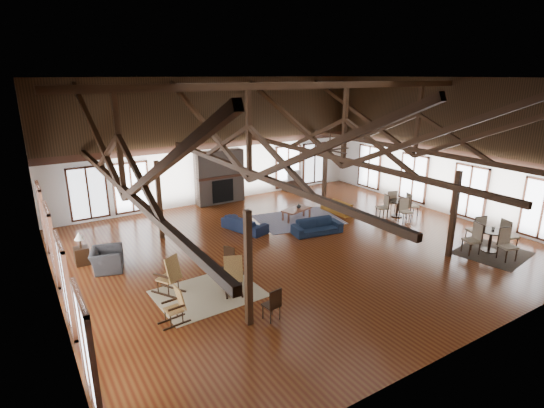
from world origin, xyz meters
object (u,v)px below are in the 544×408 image
coffee_table (296,210)px  cafe_table_near (491,237)px  sofa_navy_left (245,224)px  tv_console (292,185)px  armchair (107,259)px  cafe_table_far (397,206)px  sofa_navy_front (317,226)px  sofa_orange (338,207)px

coffee_table → cafe_table_near: cafe_table_near is taller
coffee_table → cafe_table_near: 7.59m
sofa_navy_left → tv_console: size_ratio=1.78×
armchair → tv_console: size_ratio=0.97×
sofa_navy_left → tv_console: 6.75m
sofa_navy_left → cafe_table_near: 9.20m
coffee_table → cafe_table_near: (3.94, -6.48, 0.10)m
armchair → cafe_table_far: 12.24m
armchair → cafe_table_far: cafe_table_far is taller
sofa_navy_left → cafe_table_far: bearing=-124.4°
coffee_table → armchair: (-8.06, -0.78, -0.10)m
sofa_navy_left → armchair: 5.59m
sofa_navy_left → coffee_table: size_ratio=1.36×
sofa_navy_front → cafe_table_near: 6.30m
sofa_navy_left → armchair: size_ratio=1.84×
coffee_table → cafe_table_near: size_ratio=0.68×
sofa_navy_front → coffee_table: (0.24, 1.78, 0.16)m
coffee_table → cafe_table_far: bearing=-42.1°
armchair → cafe_table_near: cafe_table_near is taller
sofa_orange → cafe_table_far: (1.90, -1.83, 0.26)m
sofa_navy_front → cafe_table_far: 4.36m
sofa_navy_left → tv_console: bearing=-68.6°
cafe_table_near → cafe_table_far: 4.50m
armchair → tv_console: bearing=-48.5°
sofa_navy_front → tv_console: size_ratio=1.77×
sofa_navy_left → sofa_orange: 4.75m
cafe_table_near → cafe_table_far: bearing=87.8°
coffee_table → tv_console: size_ratio=1.30×
tv_console → sofa_orange: bearing=-96.8°
sofa_orange → tv_console: 4.46m
sofa_navy_front → cafe_table_near: cafe_table_near is taller
armchair → cafe_table_far: (12.18, -1.21, 0.15)m
sofa_navy_left → coffee_table: sofa_navy_left is taller
coffee_table → sofa_navy_front: bearing=-113.8°
sofa_navy_left → sofa_orange: sofa_navy_left is taller
coffee_table → cafe_table_far: cafe_table_far is taller
sofa_navy_front → tv_console: (2.98, 6.05, -0.01)m
sofa_orange → coffee_table: (-2.21, 0.16, 0.21)m
sofa_navy_left → cafe_table_far: (6.65, -2.04, 0.21)m
sofa_navy_front → cafe_table_far: cafe_table_far is taller
sofa_navy_left → tv_console: (5.28, 4.21, -0.01)m
sofa_orange → cafe_table_near: (1.73, -6.32, 0.31)m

